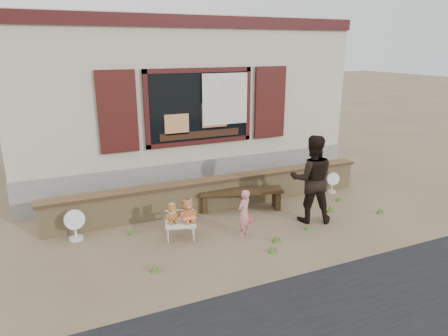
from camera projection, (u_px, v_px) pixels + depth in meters
name	position (u px, v px, depth m)	size (l,w,h in m)	color
ground	(236.00, 225.00, 7.78)	(80.00, 80.00, 0.00)	brown
shopfront	(168.00, 97.00, 11.13)	(8.04, 5.13, 4.00)	#A79D87
brick_wall	(216.00, 192.00, 8.56)	(7.10, 0.36, 0.67)	tan
bench	(241.00, 195.00, 8.43)	(1.80, 0.86, 0.45)	black
folding_chair	(180.00, 223.00, 7.17)	(0.64, 0.60, 0.33)	silver
teddy_bear_left	(172.00, 213.00, 7.09)	(0.27, 0.23, 0.36)	brown
teddy_bear_right	(188.00, 210.00, 7.12)	(0.32, 0.27, 0.43)	#974B2A
child	(244.00, 213.00, 7.24)	(0.32, 0.21, 0.89)	pink
adult	(312.00, 179.00, 7.76)	(0.85, 0.66, 1.74)	black
fan_left	(75.00, 225.00, 7.12)	(0.37, 0.25, 0.58)	white
fan_right	(332.00, 182.00, 9.48)	(0.32, 0.21, 0.50)	silver
grass_tufts	(278.00, 227.00, 7.54)	(5.06, 1.76, 0.14)	#486428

